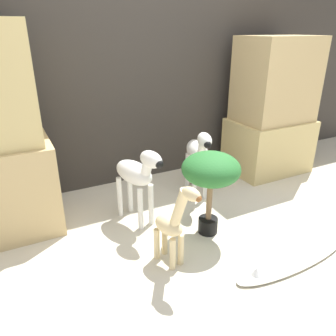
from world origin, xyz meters
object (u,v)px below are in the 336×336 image
object	(u,v)px
giraffe_figurine	(173,224)
zebra_right	(198,152)
zebra_left	(137,174)
potted_palm_front	(211,173)
surfboard	(293,259)

from	to	relation	value
giraffe_figurine	zebra_right	bearing A→B (deg)	49.37
zebra_left	potted_palm_front	distance (m)	0.55
zebra_right	zebra_left	distance (m)	0.67
giraffe_figurine	potted_palm_front	xyz separation A→B (m)	(0.40, 0.20, 0.18)
potted_palm_front	surfboard	distance (m)	0.77
potted_palm_front	surfboard	xyz separation A→B (m)	(0.31, -0.53, -0.46)
zebra_right	potted_palm_front	world-z (taller)	zebra_right
potted_palm_front	surfboard	bearing A→B (deg)	-59.93
zebra_left	surfboard	distance (m)	1.21
zebra_left	surfboard	world-z (taller)	zebra_left
zebra_right	giraffe_figurine	world-z (taller)	zebra_right
surfboard	zebra_right	bearing A→B (deg)	93.31
zebra_right	potted_palm_front	xyz separation A→B (m)	(-0.25, -0.55, 0.08)
potted_palm_front	zebra_right	bearing A→B (deg)	65.97
zebra_left	potted_palm_front	bearing A→B (deg)	-42.46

